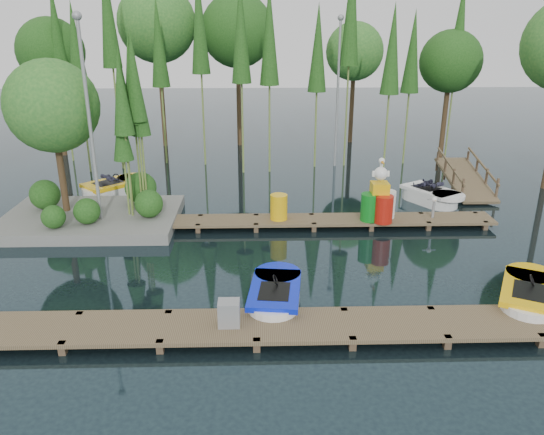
{
  "coord_description": "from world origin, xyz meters",
  "views": [
    {
      "loc": [
        0.06,
        -15.23,
        6.93
      ],
      "look_at": [
        0.5,
        0.5,
        1.1
      ],
      "focal_mm": 35.0,
      "sensor_mm": 36.0,
      "label": 1
    }
  ],
  "objects_px": {
    "boat_blue": "(275,297)",
    "drum_cluster": "(380,202)",
    "utility_cabinet": "(229,313)",
    "yellow_barrel": "(279,207)",
    "island": "(75,136)",
    "boat_yellow_far": "(115,188)"
  },
  "relations": [
    {
      "from": "boat_yellow_far",
      "to": "yellow_barrel",
      "type": "xyz_separation_m",
      "value": [
        6.78,
        -3.84,
        0.43
      ]
    },
    {
      "from": "boat_yellow_far",
      "to": "yellow_barrel",
      "type": "height_order",
      "value": "boat_yellow_far"
    },
    {
      "from": "boat_blue",
      "to": "drum_cluster",
      "type": "bearing_deg",
      "value": 61.4
    },
    {
      "from": "island",
      "to": "utility_cabinet",
      "type": "distance_m",
      "value": 9.97
    },
    {
      "from": "boat_yellow_far",
      "to": "boat_blue",
      "type": "bearing_deg",
      "value": -80.08
    },
    {
      "from": "boat_blue",
      "to": "yellow_barrel",
      "type": "xyz_separation_m",
      "value": [
        0.32,
        5.67,
        0.48
      ]
    },
    {
      "from": "island",
      "to": "yellow_barrel",
      "type": "bearing_deg",
      "value": -6.36
    },
    {
      "from": "island",
      "to": "yellow_barrel",
      "type": "distance_m",
      "value": 7.54
    },
    {
      "from": "boat_yellow_far",
      "to": "island",
      "type": "bearing_deg",
      "value": -120.22
    },
    {
      "from": "boat_blue",
      "to": "boat_yellow_far",
      "type": "bearing_deg",
      "value": 130.8
    },
    {
      "from": "island",
      "to": "yellow_barrel",
      "type": "height_order",
      "value": "island"
    },
    {
      "from": "boat_blue",
      "to": "drum_cluster",
      "type": "height_order",
      "value": "drum_cluster"
    },
    {
      "from": "utility_cabinet",
      "to": "drum_cluster",
      "type": "relative_size",
      "value": 0.27
    },
    {
      "from": "yellow_barrel",
      "to": "drum_cluster",
      "type": "distance_m",
      "value": 3.57
    },
    {
      "from": "island",
      "to": "boat_yellow_far",
      "type": "bearing_deg",
      "value": 84.08
    },
    {
      "from": "utility_cabinet",
      "to": "yellow_barrel",
      "type": "relative_size",
      "value": 0.67
    },
    {
      "from": "boat_yellow_far",
      "to": "drum_cluster",
      "type": "relative_size",
      "value": 1.38
    },
    {
      "from": "boat_yellow_far",
      "to": "drum_cluster",
      "type": "bearing_deg",
      "value": -45.41
    },
    {
      "from": "island",
      "to": "boat_blue",
      "type": "height_order",
      "value": "island"
    },
    {
      "from": "island",
      "to": "boat_blue",
      "type": "xyz_separation_m",
      "value": [
        6.78,
        -6.46,
        -2.91
      ]
    },
    {
      "from": "boat_yellow_far",
      "to": "yellow_barrel",
      "type": "distance_m",
      "value": 7.8
    },
    {
      "from": "boat_blue",
      "to": "boat_yellow_far",
      "type": "height_order",
      "value": "boat_yellow_far"
    }
  ]
}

